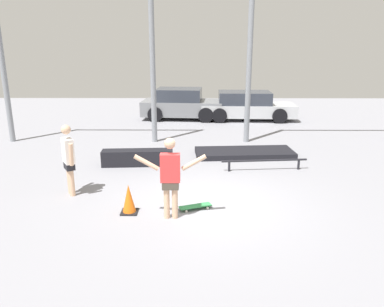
% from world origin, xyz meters
% --- Properties ---
extents(ground_plane, '(36.00, 36.00, 0.00)m').
position_xyz_m(ground_plane, '(0.00, 0.00, 0.00)').
color(ground_plane, gray).
extents(skateboarder, '(1.51, 0.23, 1.76)m').
position_xyz_m(skateboarder, '(-0.72, -0.70, 0.99)').
color(skateboarder, '#DBAD89').
rests_on(skateboarder, ground_plane).
extents(skateboard, '(0.77, 0.46, 0.08)m').
position_xyz_m(skateboard, '(-0.20, -0.25, 0.06)').
color(skateboard, '#338C4C').
rests_on(skateboard, ground_plane).
extents(grind_box, '(2.18, 0.60, 0.48)m').
position_xyz_m(grind_box, '(-1.97, 2.94, 0.24)').
color(grind_box, black).
rests_on(grind_box, ground_plane).
extents(manual_pad, '(3.33, 1.44, 0.18)m').
position_xyz_m(manual_pad, '(1.45, 4.03, 0.09)').
color(manual_pad, black).
rests_on(manual_pad, ground_plane).
extents(grind_rail, '(2.54, 0.29, 0.33)m').
position_xyz_m(grind_rail, '(1.83, 2.48, 0.27)').
color(grind_rail, black).
rests_on(grind_rail, ground_plane).
extents(canopy_support_left, '(5.67, 0.20, 5.44)m').
position_xyz_m(canopy_support_left, '(-4.49, 5.89, 3.36)').
color(canopy_support_left, gray).
rests_on(canopy_support_left, ground_plane).
extents(canopy_support_right, '(5.67, 0.20, 5.44)m').
position_xyz_m(canopy_support_right, '(4.49, 5.89, 3.36)').
color(canopy_support_right, gray).
rests_on(canopy_support_right, ground_plane).
extents(parked_car_grey, '(4.07, 2.24, 1.50)m').
position_xyz_m(parked_car_grey, '(-0.88, 10.54, 0.72)').
color(parked_car_grey, slate).
rests_on(parked_car_grey, ground_plane).
extents(parked_car_silver, '(4.61, 2.05, 1.38)m').
position_xyz_m(parked_car_silver, '(2.34, 10.31, 0.67)').
color(parked_car_silver, '#B7BABF').
rests_on(parked_car_silver, ground_plane).
extents(bystander, '(0.49, 0.69, 1.76)m').
position_xyz_m(bystander, '(-3.27, 0.58, 0.97)').
color(bystander, '#DBAD89').
rests_on(bystander, ground_plane).
extents(traffic_cone, '(0.36, 0.36, 0.66)m').
position_xyz_m(traffic_cone, '(-1.66, -0.45, 0.32)').
color(traffic_cone, black).
rests_on(traffic_cone, ground_plane).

